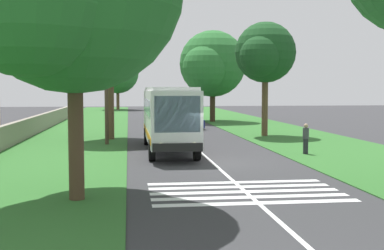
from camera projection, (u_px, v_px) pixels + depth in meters
name	position (u px, v px, depth m)	size (l,w,h in m)	color
ground	(213.00, 163.00, 25.00)	(160.00, 160.00, 0.00)	#333335
grass_verge_left	(75.00, 136.00, 38.83)	(120.00, 8.00, 0.04)	#2D6628
grass_verge_right	(282.00, 134.00, 40.86)	(120.00, 8.00, 0.04)	#2D6628
centre_line	(181.00, 135.00, 39.85)	(110.00, 0.16, 0.01)	silver
coach_bus	(168.00, 115.00, 29.51)	(11.16, 2.62, 3.73)	white
zebra_crossing	(245.00, 192.00, 18.02)	(4.05, 6.80, 0.01)	silver
trailing_car_0	(192.00, 121.00, 46.46)	(4.30, 1.78, 1.43)	navy
trailing_car_1	(184.00, 116.00, 55.44)	(4.30, 1.78, 1.43)	silver
trailing_minibus_0	(179.00, 106.00, 62.43)	(6.00, 2.14, 2.53)	#BFB299
roadside_tree_left_0	(117.00, 74.00, 86.53)	(8.64, 7.14, 9.92)	brown
roadside_tree_left_1	(106.00, 31.00, 35.60)	(8.01, 6.72, 11.15)	brown
roadside_tree_right_1	(211.00, 66.00, 55.37)	(8.95, 7.25, 9.95)	#3D2D1E
roadside_tree_right_2	(264.00, 54.00, 38.47)	(5.41, 4.63, 8.69)	brown
utility_pole	(106.00, 84.00, 32.70)	(0.24, 1.40, 7.54)	#473828
roadside_wall	(40.00, 123.00, 43.30)	(70.00, 0.40, 1.40)	gray
pedestrian	(306.00, 138.00, 28.05)	(0.34, 0.34, 1.69)	#26262D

